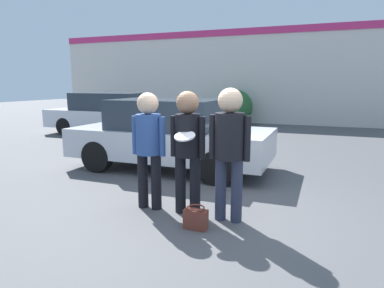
# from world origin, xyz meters

# --- Properties ---
(ground_plane) EXTENTS (56.00, 56.00, 0.00)m
(ground_plane) POSITION_xyz_m (0.00, 0.00, 0.00)
(ground_plane) COLOR #4C4C4F
(storefront_building) EXTENTS (24.00, 0.22, 4.26)m
(storefront_building) POSITION_xyz_m (0.00, 11.45, 2.16)
(storefront_building) COLOR silver
(storefront_building) RESTS_ON ground
(person_left) EXTENTS (0.53, 0.36, 1.70)m
(person_left) POSITION_xyz_m (-0.93, -0.07, 1.01)
(person_left) COLOR black
(person_left) RESTS_ON ground
(person_middle_with_frisbee) EXTENTS (0.51, 0.55, 1.72)m
(person_middle_with_frisbee) POSITION_xyz_m (-0.33, -0.07, 1.03)
(person_middle_with_frisbee) COLOR black
(person_middle_with_frisbee) RESTS_ON ground
(person_right) EXTENTS (0.55, 0.38, 1.77)m
(person_right) POSITION_xyz_m (0.27, -0.10, 1.07)
(person_right) COLOR #2D3347
(person_right) RESTS_ON ground
(parked_car_near) EXTENTS (4.21, 1.89, 1.49)m
(parked_car_near) POSITION_xyz_m (-1.67, 2.23, 0.74)
(parked_car_near) COLOR silver
(parked_car_near) RESTS_ON ground
(parked_car_far) EXTENTS (4.76, 1.83, 1.49)m
(parked_car_far) POSITION_xyz_m (-5.75, 6.05, 0.74)
(parked_car_far) COLOR silver
(parked_car_far) RESTS_ON ground
(shrub) EXTENTS (1.55, 1.55, 1.55)m
(shrub) POSITION_xyz_m (-2.34, 10.49, 0.78)
(shrub) COLOR #285B2D
(shrub) RESTS_ON ground
(handbag) EXTENTS (0.30, 0.23, 0.29)m
(handbag) POSITION_xyz_m (-0.04, -0.52, 0.14)
(handbag) COLOR brown
(handbag) RESTS_ON ground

